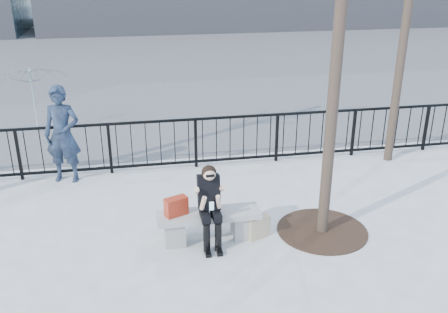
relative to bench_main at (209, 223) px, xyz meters
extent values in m
plane|color=#999994|center=(0.00, 0.00, -0.30)|extent=(120.00, 120.00, 0.00)
cube|color=#474747|center=(0.00, 15.00, -0.30)|extent=(60.00, 23.00, 0.01)
cube|color=black|center=(0.00, 3.00, 0.78)|extent=(14.00, 0.05, 0.05)
cube|color=black|center=(0.00, 3.00, -0.18)|extent=(14.00, 0.05, 0.05)
cube|color=#2D2D30|center=(3.00, 21.96, 0.90)|extent=(18.00, 0.08, 2.40)
cylinder|color=black|center=(1.90, -0.10, -0.29)|extent=(1.50, 1.50, 0.02)
cube|color=slate|center=(-0.55, 0.00, -0.10)|extent=(0.32, 0.38, 0.40)
cube|color=slate|center=(0.55, 0.00, -0.10)|extent=(0.32, 0.38, 0.40)
cube|color=gray|center=(0.00, 0.00, 0.14)|extent=(1.65, 0.46, 0.09)
cube|color=maroon|center=(-0.51, 0.02, 0.34)|extent=(0.39, 0.29, 0.29)
cube|color=#C7BC8D|center=(0.80, -0.09, -0.11)|extent=(0.42, 0.28, 0.37)
imported|color=black|center=(-2.48, 2.80, 0.68)|extent=(0.81, 0.63, 1.97)
imported|color=gold|center=(-3.51, 5.98, 0.56)|extent=(2.48, 2.50, 1.71)
camera|label=1|loc=(-1.06, -6.92, 4.00)|focal=40.00mm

